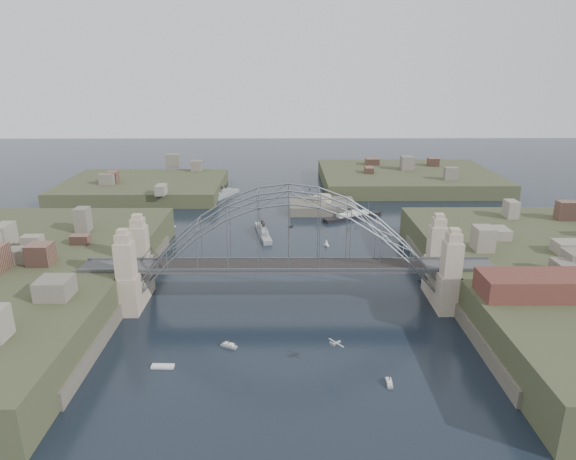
# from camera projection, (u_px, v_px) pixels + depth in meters

# --- Properties ---
(ground) EXTENTS (500.00, 500.00, 0.00)m
(ground) POSITION_uv_depth(u_px,v_px,m) (289.00, 302.00, 105.97)
(ground) COLOR black
(ground) RESTS_ON ground
(bridge) EXTENTS (84.00, 13.80, 24.60)m
(bridge) POSITION_uv_depth(u_px,v_px,m) (289.00, 247.00, 102.15)
(bridge) COLOR #434346
(bridge) RESTS_ON ground
(shore_west) EXTENTS (50.50, 90.00, 12.00)m
(shore_west) POSITION_uv_depth(u_px,v_px,m) (12.00, 294.00, 104.97)
(shore_west) COLOR #363B23
(shore_west) RESTS_ON ground
(shore_east) EXTENTS (50.50, 90.00, 12.00)m
(shore_east) POSITION_uv_depth(u_px,v_px,m) (563.00, 293.00, 105.75)
(shore_east) COLOR #363B23
(shore_east) RESTS_ON ground
(headland_nw) EXTENTS (60.00, 45.00, 9.00)m
(headland_nw) POSITION_uv_depth(u_px,v_px,m) (144.00, 192.00, 195.77)
(headland_nw) COLOR #363B23
(headland_nw) RESTS_ON ground
(headland_ne) EXTENTS (70.00, 55.00, 9.50)m
(headland_ne) POSITION_uv_depth(u_px,v_px,m) (407.00, 182.00, 210.68)
(headland_ne) COLOR #363B23
(headland_ne) RESTS_ON ground
(fort_island) EXTENTS (22.00, 16.00, 9.40)m
(fort_island) POSITION_uv_depth(u_px,v_px,m) (322.00, 212.00, 172.72)
(fort_island) COLOR #4E493D
(fort_island) RESTS_ON ground
(wharf_shed) EXTENTS (20.00, 8.00, 4.00)m
(wharf_shed) POSITION_uv_depth(u_px,v_px,m) (537.00, 285.00, 89.86)
(wharf_shed) COLOR #592D26
(wharf_shed) RESTS_ON shore_east
(finger_pier) EXTENTS (4.00, 22.00, 1.40)m
(finger_pier) POSITION_uv_depth(u_px,v_px,m) (539.00, 377.00, 79.39)
(finger_pier) COLOR #434346
(finger_pier) RESTS_ON ground
(naval_cruiser_near) EXTENTS (5.85, 18.48, 5.50)m
(naval_cruiser_near) POSITION_uv_depth(u_px,v_px,m) (263.00, 232.00, 147.61)
(naval_cruiser_near) COLOR gray
(naval_cruiser_near) RESTS_ON ground
(naval_cruiser_far) EXTENTS (10.16, 17.03, 6.01)m
(naval_cruiser_far) POSITION_uv_depth(u_px,v_px,m) (224.00, 195.00, 190.13)
(naval_cruiser_far) COLOR gray
(naval_cruiser_far) RESTS_ON ground
(ocean_liner) EXTENTS (19.78, 12.21, 5.12)m
(ocean_liner) POSITION_uv_depth(u_px,v_px,m) (353.00, 216.00, 163.38)
(ocean_liner) COLOR black
(ocean_liner) RESTS_ON ground
(aeroplane) EXTENTS (2.31, 2.91, 0.50)m
(aeroplane) POSITION_uv_depth(u_px,v_px,m) (335.00, 343.00, 81.42)
(aeroplane) COLOR #ACB0B4
(small_boat_a) EXTENTS (1.13, 2.78, 0.45)m
(small_boat_a) POSITION_uv_depth(u_px,v_px,m) (216.00, 260.00, 128.26)
(small_boat_a) COLOR silver
(small_boat_a) RESTS_ON ground
(small_boat_b) EXTENTS (1.57, 1.60, 2.38)m
(small_boat_b) POSITION_uv_depth(u_px,v_px,m) (326.00, 242.00, 138.57)
(small_boat_b) COLOR silver
(small_boat_b) RESTS_ON ground
(small_boat_c) EXTENTS (3.07, 2.15, 1.43)m
(small_boat_c) POSITION_uv_depth(u_px,v_px,m) (229.00, 346.00, 88.95)
(small_boat_c) COLOR silver
(small_boat_c) RESTS_ON ground
(small_boat_d) EXTENTS (1.98, 2.40, 1.43)m
(small_boat_d) POSITION_uv_depth(u_px,v_px,m) (384.00, 237.00, 145.20)
(small_boat_d) COLOR silver
(small_boat_d) RESTS_ON ground
(small_boat_e) EXTENTS (2.56, 3.02, 1.43)m
(small_boat_e) POSITION_uv_depth(u_px,v_px,m) (171.00, 227.00, 154.06)
(small_boat_e) COLOR silver
(small_boat_e) RESTS_ON ground
(small_boat_f) EXTENTS (1.62, 1.45, 0.45)m
(small_boat_f) POSITION_uv_depth(u_px,v_px,m) (291.00, 226.00, 155.15)
(small_boat_f) COLOR silver
(small_boat_f) RESTS_ON ground
(small_boat_g) EXTENTS (0.95, 2.66, 1.43)m
(small_boat_g) POSITION_uv_depth(u_px,v_px,m) (389.00, 383.00, 78.61)
(small_boat_g) COLOR silver
(small_boat_g) RESTS_ON ground
(small_boat_h) EXTENTS (1.64, 1.68, 0.45)m
(small_boat_h) POSITION_uv_depth(u_px,v_px,m) (258.00, 208.00, 175.08)
(small_boat_h) COLOR silver
(small_boat_h) RESTS_ON ground
(small_boat_i) EXTENTS (2.89, 1.71, 0.45)m
(small_boat_i) POSITION_uv_depth(u_px,v_px,m) (424.00, 280.00, 116.23)
(small_boat_i) COLOR silver
(small_boat_i) RESTS_ON ground
(small_boat_j) EXTENTS (3.72, 1.36, 0.45)m
(small_boat_j) POSITION_uv_depth(u_px,v_px,m) (163.00, 367.00, 83.02)
(small_boat_j) COLOR silver
(small_boat_j) RESTS_ON ground
(small_boat_k) EXTENTS (0.58, 1.73, 1.43)m
(small_boat_k) POSITION_uv_depth(u_px,v_px,m) (310.00, 188.00, 203.92)
(small_boat_k) COLOR silver
(small_boat_k) RESTS_ON ground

